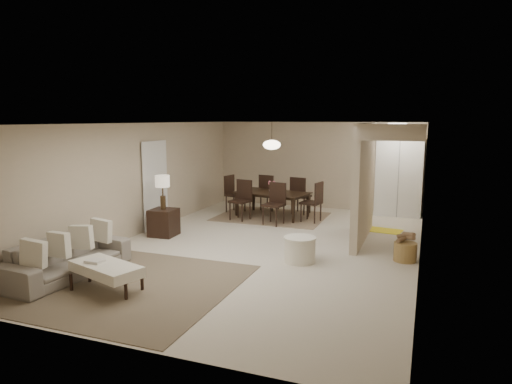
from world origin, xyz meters
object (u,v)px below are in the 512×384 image
at_px(pantry_cabinet, 399,177).
at_px(dining_table, 271,205).
at_px(ottoman_bench, 106,269).
at_px(round_pouf, 300,249).
at_px(sofa, 67,258).
at_px(side_table, 164,222).
at_px(wicker_basket, 405,252).

bearing_deg(pantry_cabinet, dining_table, -156.22).
bearing_deg(ottoman_bench, dining_table, 101.55).
relative_size(ottoman_bench, round_pouf, 2.21).
height_order(pantry_cabinet, dining_table, pantry_cabinet).
bearing_deg(round_pouf, pantry_cabinet, 73.92).
xyz_separation_m(sofa, dining_table, (1.66, 5.61, 0.01)).
distance_m(ottoman_bench, side_table, 3.33).
distance_m(round_pouf, dining_table, 3.90).
bearing_deg(ottoman_bench, round_pouf, 63.37).
xyz_separation_m(ottoman_bench, dining_table, (0.63, 5.91, -0.01)).
xyz_separation_m(sofa, side_table, (0.05, 2.88, -0.02)).
bearing_deg(dining_table, sofa, -95.67).
relative_size(sofa, round_pouf, 3.69).
bearing_deg(pantry_cabinet, round_pouf, -106.08).
bearing_deg(ottoman_bench, wicker_basket, 54.69).
distance_m(pantry_cabinet, side_table, 6.33).
height_order(pantry_cabinet, ottoman_bench, pantry_cabinet).
bearing_deg(sofa, pantry_cabinet, -30.81).
bearing_deg(pantry_cabinet, wicker_basket, -84.49).
height_order(sofa, dining_table, dining_table).
distance_m(pantry_cabinet, dining_table, 3.50).
height_order(pantry_cabinet, sofa, pantry_cabinet).
relative_size(sofa, side_table, 3.62).
xyz_separation_m(pantry_cabinet, sofa, (-4.80, -7.00, -0.73)).
bearing_deg(wicker_basket, dining_table, 141.95).
xyz_separation_m(side_table, round_pouf, (3.35, -0.75, -0.07)).
distance_m(sofa, side_table, 2.88).
relative_size(round_pouf, wicker_basket, 1.44).
distance_m(sofa, dining_table, 5.85).
distance_m(wicker_basket, dining_table, 4.49).
xyz_separation_m(wicker_basket, dining_table, (-3.54, 2.77, 0.16)).
relative_size(wicker_basket, dining_table, 0.22).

